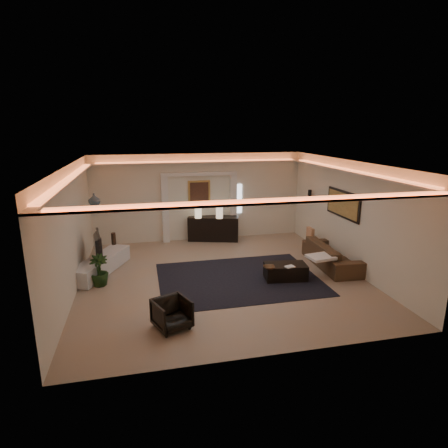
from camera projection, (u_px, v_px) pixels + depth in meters
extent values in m
plane|color=tan|center=(222.00, 277.00, 9.63)|extent=(7.00, 7.00, 0.00)
plane|color=white|center=(221.00, 164.00, 8.90)|extent=(7.00, 7.00, 0.00)
plane|color=silver|center=(199.00, 197.00, 12.57)|extent=(7.00, 0.00, 7.00)
plane|color=silver|center=(268.00, 276.00, 5.96)|extent=(7.00, 0.00, 7.00)
plane|color=silver|center=(71.00, 231.00, 8.52)|extent=(0.00, 7.00, 7.00)
plane|color=silver|center=(349.00, 215.00, 10.01)|extent=(0.00, 7.00, 7.00)
cube|color=silver|center=(221.00, 175.00, 8.97)|extent=(7.00, 7.00, 0.04)
cube|color=white|center=(238.00, 199.00, 12.86)|extent=(0.25, 0.03, 1.00)
cube|color=black|center=(239.00, 279.00, 9.53)|extent=(4.00, 3.00, 0.01)
cube|color=silver|center=(165.00, 210.00, 12.32)|extent=(0.22, 0.20, 2.20)
cube|color=silver|center=(233.00, 207.00, 12.81)|extent=(0.22, 0.20, 2.20)
cube|color=silver|center=(199.00, 174.00, 12.27)|extent=(2.52, 0.20, 0.12)
cube|color=tan|center=(199.00, 192.00, 12.49)|extent=(0.74, 0.04, 0.74)
cube|color=#4C2D1E|center=(199.00, 192.00, 12.47)|extent=(0.62, 0.02, 0.62)
cube|color=black|center=(343.00, 204.00, 10.22)|extent=(0.04, 1.64, 0.74)
cube|color=tan|center=(342.00, 204.00, 10.22)|extent=(0.02, 1.50, 0.62)
cylinder|color=black|center=(310.00, 193.00, 12.00)|extent=(0.12, 0.12, 0.22)
cube|color=silver|center=(82.00, 209.00, 9.80)|extent=(0.10, 0.55, 0.04)
cube|color=black|center=(213.00, 229.00, 12.69)|extent=(1.76, 0.97, 0.84)
cylinder|color=#FFECB8|center=(198.00, 210.00, 12.33)|extent=(0.27, 0.27, 0.50)
cylinder|color=beige|center=(219.00, 210.00, 12.30)|extent=(0.27, 0.27, 0.51)
cube|color=silver|center=(101.00, 265.00, 9.88)|extent=(1.44, 2.26, 0.42)
imported|color=black|center=(95.00, 245.00, 9.71)|extent=(1.15, 0.34, 0.66)
cylinder|color=#36261A|center=(113.00, 238.00, 10.83)|extent=(0.16, 0.16, 0.35)
imported|color=#47505D|center=(94.00, 199.00, 10.16)|extent=(0.38, 0.38, 0.33)
imported|color=black|center=(99.00, 270.00, 9.05)|extent=(0.46, 0.46, 0.77)
imported|color=#48351C|center=(332.00, 255.00, 10.35)|extent=(2.25, 0.96, 0.64)
cube|color=silver|center=(321.00, 257.00, 9.49)|extent=(0.70, 0.60, 0.07)
cube|color=tan|center=(310.00, 233.00, 11.60)|extent=(0.11, 0.35, 0.35)
cube|color=black|center=(285.00, 271.00, 9.47)|extent=(1.10, 0.69, 0.39)
imported|color=#422A18|center=(269.00, 267.00, 9.10)|extent=(0.32, 0.32, 0.07)
cube|color=silver|center=(290.00, 266.00, 9.22)|extent=(0.26, 0.22, 0.03)
imported|color=black|center=(172.00, 314.00, 7.13)|extent=(0.83, 0.84, 0.59)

